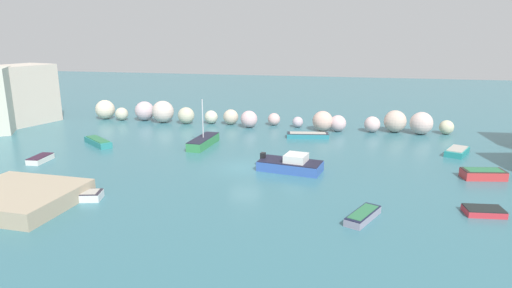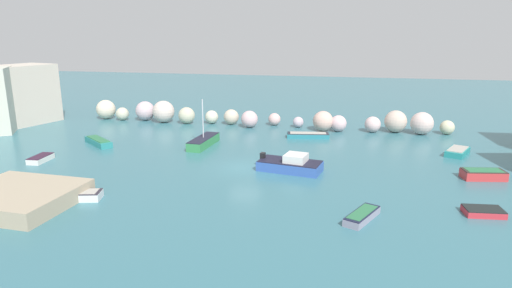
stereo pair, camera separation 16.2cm
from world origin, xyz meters
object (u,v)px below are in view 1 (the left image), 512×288
moored_boat_6 (40,159)px  moored_boat_9 (484,211)px  moored_boat_2 (80,195)px  moored_boat_5 (98,142)px  stone_dock (18,198)px  moored_boat_3 (457,151)px  moored_boat_7 (291,164)px  moored_boat_4 (483,174)px  moored_boat_0 (363,215)px  moored_boat_1 (203,142)px  moored_boat_8 (308,135)px

moored_boat_6 → moored_boat_9: moored_boat_6 is taller
moored_boat_2 → moored_boat_5: 15.27m
stone_dock → moored_boat_2: 3.72m
moored_boat_6 → moored_boat_9: (34.40, -3.97, -0.04)m
moored_boat_3 → moored_boat_7: (-14.21, -8.13, 0.24)m
stone_dock → moored_boat_6: 10.43m
moored_boat_9 → moored_boat_5: bearing=155.9°
moored_boat_4 → moored_boat_0: bearing=36.5°
moored_boat_0 → moored_boat_4: moored_boat_4 is taller
moored_boat_5 → moored_boat_2: bearing=-25.5°
moored_boat_1 → moored_boat_0: bearing=48.7°
moored_boat_2 → moored_boat_8: bearing=-136.3°
moored_boat_2 → moored_boat_6: (-8.66, 7.17, -0.04)m
stone_dock → moored_boat_7: size_ratio=1.34×
moored_boat_1 → moored_boat_7: moored_boat_1 is taller
moored_boat_7 → moored_boat_9: (12.83, -6.14, -0.32)m
moored_boat_0 → moored_boat_8: 21.09m
stone_dock → moored_boat_7: 19.62m
stone_dock → moored_boat_3: size_ratio=2.02×
stone_dock → moored_boat_2: size_ratio=2.31×
moored_boat_1 → moored_boat_3: moored_boat_1 is taller
moored_boat_5 → moored_boat_8: size_ratio=0.91×
moored_boat_9 → moored_boat_4: bearing=69.4°
moored_boat_2 → moored_boat_9: (25.73, 3.20, -0.09)m
stone_dock → moored_boat_9: bearing=9.7°
moored_boat_3 → moored_boat_5: bearing=121.0°
stone_dock → moored_boat_0: 21.88m
moored_boat_7 → moored_boat_9: bearing=-15.9°
moored_boat_2 → moored_boat_9: moored_boat_2 is taller
moored_boat_1 → moored_boat_2: 15.77m
moored_boat_9 → moored_boat_6: bearing=166.8°
moored_boat_2 → moored_boat_3: 32.26m
stone_dock → moored_boat_8: (16.31, 22.93, -0.25)m
stone_dock → moored_boat_9: stone_dock is taller
moored_boat_4 → moored_boat_8: moored_boat_4 is taller
moored_boat_4 → moored_boat_3: bearing=-96.8°
stone_dock → moored_boat_4: 33.22m
moored_boat_3 → moored_boat_1: bearing=119.4°
moored_boat_1 → moored_boat_4: (24.22, -4.82, -0.07)m
stone_dock → moored_boat_3: 35.96m
moored_boat_0 → moored_boat_9: bearing=-47.3°
moored_boat_7 → moored_boat_4: bearing=14.5°
moored_boat_8 → moored_boat_9: moored_boat_8 is taller
moored_boat_7 → moored_boat_8: bearing=99.0°
moored_boat_1 → moored_boat_2: (-3.34, -15.41, -0.14)m
moored_boat_0 → moored_boat_7: (-5.55, 8.53, 0.27)m
moored_boat_4 → moored_boat_7: (-14.66, -1.25, 0.16)m
moored_boat_5 → moored_boat_6: (-1.60, -6.37, -0.05)m
moored_boat_0 → moored_boat_2: size_ratio=1.08×
moored_boat_6 → moored_boat_8: bearing=117.7°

